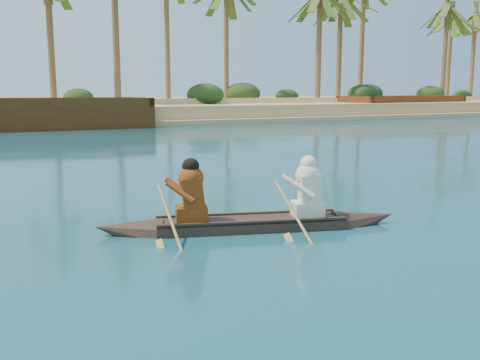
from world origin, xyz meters
name	(u,v)px	position (x,y,z in m)	size (l,w,h in m)	color
ground	(406,170)	(0.00, 0.00, 0.00)	(160.00, 160.00, 0.00)	#0B3247
sandy_embankment	(87,108)	(0.00, 46.89, 0.53)	(150.00, 51.00, 1.50)	tan
palm_grove	(111,24)	(0.00, 35.00, 8.00)	(110.00, 14.00, 16.00)	#3A511C
shrub_cluster	(125,105)	(0.00, 31.50, 1.20)	(100.00, 6.00, 2.40)	#1B3513
canoe	(251,213)	(-7.50, -4.00, 0.28)	(5.22, 2.21, 1.45)	#38281F
barge_mid	(40,116)	(-7.51, 23.78, 0.79)	(13.64, 4.88, 2.25)	#5B3213
barge_right	(403,107)	(25.86, 27.00, 0.78)	(13.71, 5.80, 2.22)	#5B3213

